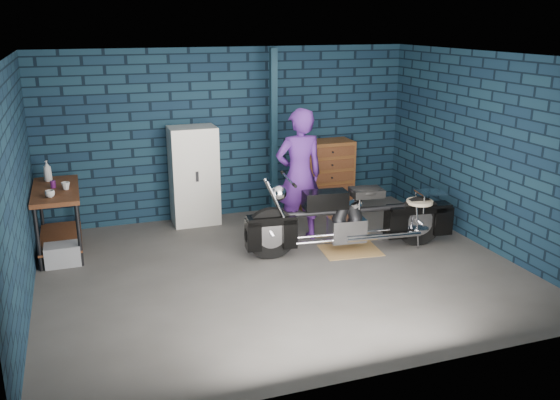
# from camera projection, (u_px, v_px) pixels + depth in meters

# --- Properties ---
(ground) EXTENTS (6.00, 6.00, 0.00)m
(ground) POSITION_uv_depth(u_px,v_px,m) (282.00, 271.00, 7.64)
(ground) COLOR #4F4C49
(ground) RESTS_ON ground
(room_walls) EXTENTS (6.02, 5.01, 2.71)m
(room_walls) POSITION_uv_depth(u_px,v_px,m) (268.00, 117.00, 7.58)
(room_walls) COLOR #102235
(room_walls) RESTS_ON ground
(support_post) EXTENTS (0.10, 0.10, 2.70)m
(support_post) POSITION_uv_depth(u_px,v_px,m) (274.00, 137.00, 9.18)
(support_post) COLOR #112937
(support_post) RESTS_ON ground
(workbench) EXTENTS (0.60, 1.40, 0.91)m
(workbench) POSITION_uv_depth(u_px,v_px,m) (59.00, 220.00, 8.15)
(workbench) COLOR brown
(workbench) RESTS_ON ground
(drip_mat) EXTENTS (0.86, 0.68, 0.01)m
(drip_mat) POSITION_uv_depth(u_px,v_px,m) (350.00, 250.00, 8.30)
(drip_mat) COLOR olive
(drip_mat) RESTS_ON ground
(motorcycle) EXTENTS (2.59, 0.94, 1.12)m
(motorcycle) POSITION_uv_depth(u_px,v_px,m) (352.00, 213.00, 8.14)
(motorcycle) COLOR black
(motorcycle) RESTS_ON ground
(person) EXTENTS (0.71, 0.47, 1.93)m
(person) POSITION_uv_depth(u_px,v_px,m) (299.00, 175.00, 8.46)
(person) COLOR #4B2078
(person) RESTS_ON ground
(storage_bin) EXTENTS (0.45, 0.32, 0.28)m
(storage_bin) POSITION_uv_depth(u_px,v_px,m) (63.00, 254.00, 7.79)
(storage_bin) COLOR #92949A
(storage_bin) RESTS_ON ground
(locker) EXTENTS (0.72, 0.51, 1.54)m
(locker) POSITION_uv_depth(u_px,v_px,m) (194.00, 176.00, 9.22)
(locker) COLOR silver
(locker) RESTS_ON ground
(tool_chest) EXTENTS (0.88, 0.49, 1.17)m
(tool_chest) POSITION_uv_depth(u_px,v_px,m) (326.00, 175.00, 9.97)
(tool_chest) COLOR brown
(tool_chest) RESTS_ON ground
(shop_stool) EXTENTS (0.41, 0.41, 0.67)m
(shop_stool) POSITION_uv_depth(u_px,v_px,m) (418.00, 223.00, 8.39)
(shop_stool) COLOR beige
(shop_stool) RESTS_ON ground
(cup_a) EXTENTS (0.16, 0.16, 0.09)m
(cup_a) POSITION_uv_depth(u_px,v_px,m) (50.00, 194.00, 7.61)
(cup_a) COLOR beige
(cup_a) RESTS_ON workbench
(cup_b) EXTENTS (0.12, 0.12, 0.10)m
(cup_b) POSITION_uv_depth(u_px,v_px,m) (66.00, 186.00, 7.95)
(cup_b) COLOR beige
(cup_b) RESTS_ON workbench
(mug_purple) EXTENTS (0.08, 0.08, 0.10)m
(mug_purple) POSITION_uv_depth(u_px,v_px,m) (53.00, 184.00, 8.04)
(mug_purple) COLOR #5C1861
(mug_purple) RESTS_ON workbench
(bottle) EXTENTS (0.14, 0.14, 0.30)m
(bottle) POSITION_uv_depth(u_px,v_px,m) (47.00, 171.00, 8.34)
(bottle) COLOR #92949A
(bottle) RESTS_ON workbench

